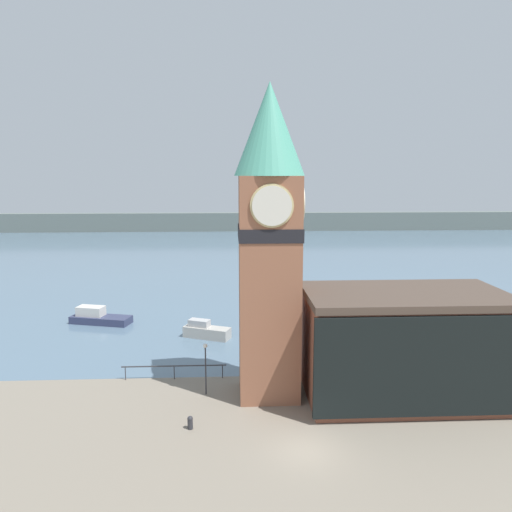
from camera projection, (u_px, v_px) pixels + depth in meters
The scene contains 10 objects.
ground_plane at pixel (306, 451), 28.51m from camera, with size 160.00×160.00×0.00m, color gray.
water at pixel (253, 254), 98.27m from camera, with size 160.00×120.00×0.00m.
far_shoreline at pixel (246, 222), 137.27m from camera, with size 180.00×3.00×5.00m.
pier_railing at pixel (174, 367), 38.33m from camera, with size 8.04×0.08×1.09m.
clock_tower at pixel (269, 235), 34.07m from camera, with size 4.73×4.73×21.63m.
pier_building at pixel (404, 345), 34.84m from camera, with size 14.00×7.90×7.62m.
boat_near at pixel (206, 331), 48.07m from camera, with size 4.73×3.10×1.72m.
boat_far at pixel (98, 317), 52.76m from camera, with size 6.65×3.63×1.76m.
mooring_bollard_near at pixel (190, 422), 30.89m from camera, with size 0.35×0.35×0.85m.
lamp_post at pixel (205, 359), 35.42m from camera, with size 0.32×0.32×3.79m.
Camera 1 is at (-4.15, -26.12, 15.68)m, focal length 35.00 mm.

